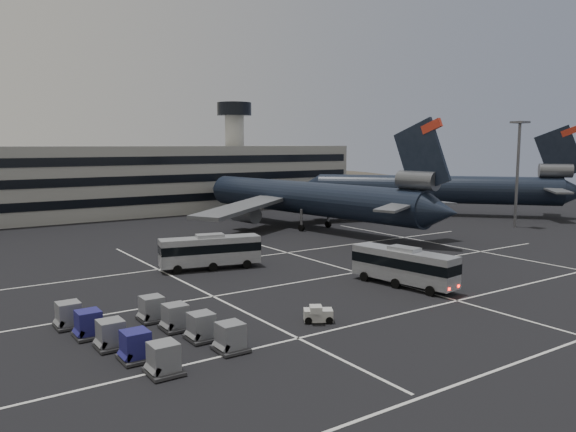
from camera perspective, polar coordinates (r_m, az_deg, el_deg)
The scene contains 11 objects.
ground at distance 53.85m, azimuth 0.10°, elevation -8.17°, with size 260.00×260.00×0.00m, color black.
lane_markings at distance 54.94m, azimuth 0.50°, elevation -7.85°, with size 90.00×55.62×0.01m.
terminal at distance 117.25m, azimuth -21.20°, elevation 3.17°, with size 125.00×26.00×24.00m.
hills at distance 219.65m, azimuth -21.52°, elevation -0.12°, with size 352.00×180.00×44.00m.
lightpole_right at distance 104.73m, azimuth 22.34°, elevation 5.36°, with size 2.40×2.40×18.28m.
trijet_main at distance 95.95m, azimuth 2.15°, elevation 1.84°, with size 47.01×57.64×18.08m.
trijet_far at distance 118.71m, azimuth 15.17°, elevation 2.73°, with size 42.69×46.59×18.08m.
bus_near at distance 58.31m, azimuth 11.68°, elevation -4.87°, with size 4.40×11.79×4.07m.
bus_far at distance 65.53m, azimuth -7.91°, elevation -3.43°, with size 11.88×5.23×4.09m.
tug_b at distance 46.33m, azimuth 3.19°, elevation -9.92°, with size 2.67×2.38×1.48m.
uld_cluster at distance 43.02m, azimuth -14.19°, elevation -11.03°, with size 10.66×15.66×2.03m.
Camera 1 is at (-29.25, -42.87, 14.36)m, focal length 35.00 mm.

